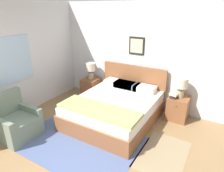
{
  "coord_description": "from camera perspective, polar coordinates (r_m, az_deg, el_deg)",
  "views": [
    {
      "loc": [
        1.83,
        -1.43,
        2.47
      ],
      "look_at": [
        -0.04,
        1.74,
        1.0
      ],
      "focal_mm": 32.0,
      "sensor_mm": 36.0,
      "label": 1
    }
  ],
  "objects": [
    {
      "name": "wall_back",
      "position": [
        5.11,
        8.74,
        8.34
      ],
      "size": [
        6.97,
        0.09,
        2.6
      ],
      "color": "silver",
      "rests_on": "ground_plane"
    },
    {
      "name": "wall_left",
      "position": [
        5.24,
        -23.27,
        7.18
      ],
      "size": [
        0.08,
        5.56,
        2.6
      ],
      "color": "silver",
      "rests_on": "ground_plane"
    },
    {
      "name": "area_rug_main",
      "position": [
        4.11,
        -9.45,
        -15.43
      ],
      "size": [
        2.32,
        1.64,
        0.01
      ],
      "color": "#47567F",
      "rests_on": "ground_plane"
    },
    {
      "name": "area_rug_bedside",
      "position": [
        3.89,
        14.38,
        -18.32
      ],
      "size": [
        0.79,
        1.17,
        0.01
      ],
      "color": "#897556",
      "rests_on": "ground_plane"
    },
    {
      "name": "bed",
      "position": [
        4.62,
        0.92,
        -6.21
      ],
      "size": [
        1.74,
        2.05,
        1.07
      ],
      "color": "brown",
      "rests_on": "ground_plane"
    },
    {
      "name": "armchair",
      "position": [
        4.51,
        -25.88,
        -9.44
      ],
      "size": [
        0.73,
        0.73,
        0.9
      ],
      "rotation": [
        0.0,
        0.0,
        -1.57
      ],
      "color": "slate",
      "rests_on": "ground_plane"
    },
    {
      "name": "nightstand_near_window",
      "position": [
        5.82,
        -5.98,
        -0.43
      ],
      "size": [
        0.45,
        0.49,
        0.55
      ],
      "color": "brown",
      "rests_on": "ground_plane"
    },
    {
      "name": "nightstand_by_door",
      "position": [
        4.89,
        18.31,
        -6.0
      ],
      "size": [
        0.45,
        0.49,
        0.55
      ],
      "color": "brown",
      "rests_on": "ground_plane"
    },
    {
      "name": "table_lamp_near_window",
      "position": [
        5.63,
        -6.12,
        4.93
      ],
      "size": [
        0.27,
        0.27,
        0.46
      ],
      "color": "gray",
      "rests_on": "nightstand_near_window"
    },
    {
      "name": "table_lamp_by_door",
      "position": [
        4.67,
        19.21,
        0.2
      ],
      "size": [
        0.27,
        0.27,
        0.46
      ],
      "color": "gray",
      "rests_on": "nightstand_by_door"
    },
    {
      "name": "book_thick_bottom",
      "position": [
        4.75,
        17.41,
        -2.83
      ],
      "size": [
        0.17,
        0.29,
        0.03
      ],
      "rotation": [
        0.0,
        0.0,
        -0.12
      ],
      "color": "#232328",
      "rests_on": "nightstand_by_door"
    },
    {
      "name": "book_hardcover_middle",
      "position": [
        4.73,
        17.45,
        -2.46
      ],
      "size": [
        0.17,
        0.23,
        0.03
      ],
      "rotation": [
        0.0,
        0.0,
        -0.11
      ],
      "color": "#B7332D",
      "rests_on": "book_thick_bottom"
    },
    {
      "name": "book_novel_upper",
      "position": [
        4.72,
        17.51,
        -2.05
      ],
      "size": [
        0.21,
        0.3,
        0.04
      ],
      "rotation": [
        0.0,
        0.0,
        -0.16
      ],
      "color": "beige",
      "rests_on": "book_hardcover_middle"
    }
  ]
}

